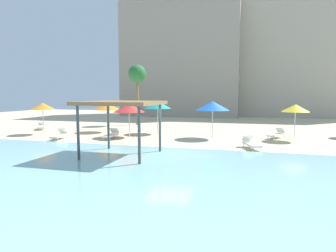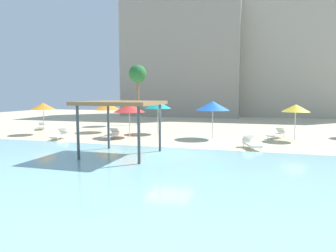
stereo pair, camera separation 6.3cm
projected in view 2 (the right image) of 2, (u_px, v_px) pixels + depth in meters
name	position (u px, v px, depth m)	size (l,w,h in m)	color
ground_plane	(170.00, 153.00, 16.71)	(80.00, 80.00, 0.00)	beige
lagoon_water	(133.00, 178.00, 11.69)	(44.00, 13.50, 0.04)	#8CC6CC
shade_pavilion	(121.00, 105.00, 15.66)	(3.91, 3.91, 2.91)	#42474C
beach_umbrella_orange_0	(43.00, 106.00, 24.48)	(1.95, 1.95, 2.57)	silver
beach_umbrella_blue_1	(213.00, 106.00, 22.11)	(2.49, 2.49, 2.78)	silver
beach_umbrella_teal_2	(158.00, 105.00, 24.85)	(2.25, 2.25, 2.72)	silver
beach_umbrella_red_3	(129.00, 108.00, 22.85)	(2.42, 2.42, 2.57)	silver
beach_umbrella_yellow_4	(296.00, 108.00, 21.07)	(1.95, 1.95, 2.57)	silver
beach_umbrella_orange_5	(107.00, 106.00, 26.00)	(2.29, 2.29, 2.56)	silver
lounge_chair_0	(251.00, 143.00, 18.14)	(1.24, 1.99, 0.74)	white
lounge_chair_1	(277.00, 134.00, 22.30)	(1.51, 1.93, 0.74)	white
lounge_chair_2	(112.00, 134.00, 22.12)	(0.70, 1.93, 0.74)	white
lounge_chair_4	(42.00, 126.00, 28.01)	(1.55, 1.91, 0.74)	white
lounge_chair_5	(60.00, 135.00, 21.92)	(0.93, 1.97, 0.74)	white
palm_tree_1	(138.00, 75.00, 31.83)	(1.90, 1.90, 6.41)	brown
hotel_block_0	(183.00, 61.00, 46.42)	(17.46, 9.01, 16.91)	#9E9384
hotel_block_1	(302.00, 57.00, 45.00)	(19.70, 9.66, 17.57)	#B2A893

